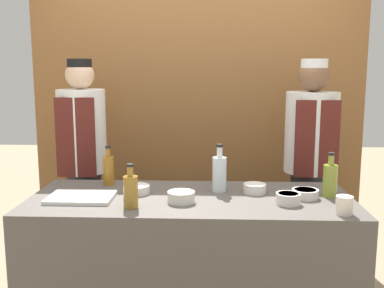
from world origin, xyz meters
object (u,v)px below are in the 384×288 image
(cutting_board, at_px, (81,197))
(bottle_vinegar, at_px, (131,191))
(bottle_clear, at_px, (219,173))
(bottle_oil, at_px, (330,179))
(sauce_bowl_orange, at_px, (255,188))
(bottle_amber, at_px, (109,170))
(sauce_bowl_purple, at_px, (288,198))
(sauce_bowl_green, at_px, (137,189))
(chef_left, at_px, (83,165))
(sauce_bowl_red, at_px, (305,193))
(sauce_bowl_white, at_px, (181,196))
(chef_right, at_px, (310,168))
(cup_cream, at_px, (344,205))

(cutting_board, xyz_separation_m, bottle_vinegar, (0.31, -0.14, 0.08))
(bottle_clear, relative_size, bottle_oil, 1.12)
(sauce_bowl_orange, relative_size, bottle_amber, 0.54)
(sauce_bowl_orange, relative_size, sauce_bowl_purple, 1.01)
(sauce_bowl_green, height_order, chef_left, chef_left)
(bottle_clear, bearing_deg, sauce_bowl_red, -14.39)
(sauce_bowl_white, distance_m, sauce_bowl_purple, 0.58)
(bottle_amber, height_order, chef_left, chef_left)
(sauce_bowl_white, height_order, chef_right, chef_right)
(sauce_bowl_red, xyz_separation_m, cutting_board, (-1.25, -0.07, -0.02))
(sauce_bowl_green, xyz_separation_m, chef_right, (1.15, 0.67, -0.02))
(bottle_vinegar, relative_size, chef_left, 0.14)
(bottle_vinegar, xyz_separation_m, bottle_clear, (0.47, 0.34, 0.02))
(sauce_bowl_purple, xyz_separation_m, cutting_board, (-1.14, 0.04, -0.02))
(bottle_amber, xyz_separation_m, cup_cream, (1.30, -0.53, -0.05))
(cup_cream, bearing_deg, sauce_bowl_red, 115.34)
(sauce_bowl_white, height_order, cutting_board, sauce_bowl_white)
(sauce_bowl_white, distance_m, chef_left, 1.15)
(bottle_oil, bearing_deg, chef_right, 86.74)
(sauce_bowl_purple, xyz_separation_m, bottle_clear, (-0.36, 0.24, 0.08))
(cutting_board, bearing_deg, sauce_bowl_red, 3.38)
(cup_cream, bearing_deg, bottle_vinegar, 176.47)
(sauce_bowl_green, height_order, bottle_oil, bottle_oil)
(bottle_oil, distance_m, chef_right, 0.70)
(sauce_bowl_red, distance_m, bottle_oil, 0.17)
(sauce_bowl_green, xyz_separation_m, bottle_clear, (0.48, 0.06, 0.08))
(sauce_bowl_purple, height_order, bottle_oil, bottle_oil)
(sauce_bowl_green, bearing_deg, chef_left, 126.97)
(bottle_clear, bearing_deg, sauce_bowl_green, -172.49)
(sauce_bowl_green, relative_size, bottle_amber, 0.63)
(bottle_vinegar, relative_size, cup_cream, 2.50)
(sauce_bowl_red, bearing_deg, sauce_bowl_green, 176.47)
(bottle_vinegar, xyz_separation_m, bottle_amber, (-0.22, 0.47, 0.01))
(sauce_bowl_white, relative_size, cutting_board, 0.42)
(chef_left, bearing_deg, bottle_clear, -31.61)
(bottle_vinegar, height_order, bottle_amber, bottle_amber)
(cutting_board, bearing_deg, chef_left, 105.05)
(sauce_bowl_orange, relative_size, cutting_board, 0.37)
(sauce_bowl_purple, xyz_separation_m, bottle_vinegar, (-0.83, -0.10, 0.06))
(sauce_bowl_white, xyz_separation_m, sauce_bowl_green, (-0.27, 0.17, -0.01))
(sauce_bowl_white, xyz_separation_m, bottle_clear, (0.21, 0.23, 0.08))
(sauce_bowl_white, relative_size, bottle_oil, 0.59)
(sauce_bowl_orange, bearing_deg, bottle_clear, 172.41)
(sauce_bowl_purple, xyz_separation_m, cup_cream, (0.25, -0.16, 0.01))
(sauce_bowl_green, bearing_deg, sauce_bowl_purple, -11.86)
(sauce_bowl_purple, distance_m, sauce_bowl_green, 0.87)
(bottle_clear, xyz_separation_m, bottle_oil, (0.62, -0.09, -0.01))
(sauce_bowl_orange, bearing_deg, bottle_oil, -7.93)
(sauce_bowl_orange, bearing_deg, bottle_amber, 170.22)
(bottle_oil, bearing_deg, bottle_vinegar, -166.92)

